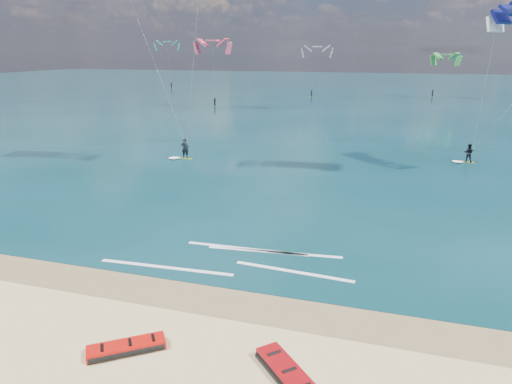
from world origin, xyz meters
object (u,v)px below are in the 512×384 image
kitesurfer_main (172,46)px  kitesurfer_far (503,78)px  packed_kite_left (127,351)px  packed_kite_mid (287,377)px

kitesurfer_main → kitesurfer_far: (25.97, 7.08, -2.52)m
packed_kite_left → packed_kite_mid: 5.53m
packed_kite_mid → kitesurfer_main: kitesurfer_main is taller
packed_kite_mid → kitesurfer_main: 29.71m
packed_kite_mid → packed_kite_left: bearing=-131.4°
kitesurfer_far → packed_kite_left: bearing=-108.0°
packed_kite_mid → kitesurfer_far: bearing=116.1°
packed_kite_left → packed_kite_mid: (5.52, 0.29, 0.00)m
packed_kite_left → kitesurfer_main: bearing=76.1°
packed_kite_mid → kitesurfer_main: (-15.15, 23.46, 10.15)m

